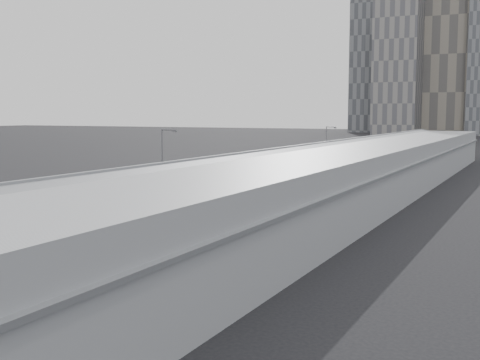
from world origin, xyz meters
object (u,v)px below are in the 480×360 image
Objects in this scene: bus_6 at (348,167)px; street_lamp_near at (164,164)px; bus_2 at (169,211)px; bus_8 at (384,156)px; suv at (365,157)px; bus_5 at (319,175)px; bus_7 at (368,161)px; shipping_container at (342,159)px; bus_3 at (240,197)px; bus_9 at (401,152)px; street_lamp_far at (327,145)px; bus_10 at (409,150)px; bus_4 at (294,181)px; bus_1 at (87,237)px.

street_lamp_near reaches higher than bus_6.
bus_2 reaches higher than bus_6.
bus_8 reaches higher than suv.
bus_7 reaches higher than bus_5.
suv is at bearing 100.47° from shipping_container.
bus_2 is 13.33m from bus_3.
street_lamp_near is at bearing -93.15° from bus_9.
bus_9 is 1.65× the size of street_lamp_far.
bus_2 is 1.04× the size of bus_10.
bus_8 is 2.26× the size of suv.
bus_9 is 36.17m from street_lamp_far.
bus_10 is (-0.36, 97.30, 0.13)m from bus_3.
shipping_container is (-7.32, 34.97, -0.14)m from bus_5.
suv is (-6.57, 51.03, -0.71)m from bus_5.
bus_6 is 0.95× the size of bus_8.
bus_4 is at bearing -84.88° from bus_10.
bus_9 is at bearing 88.60° from bus_5.
bus_2 is 1.05× the size of bus_8.
street_lamp_near reaches higher than shipping_container.
suv is (0.75, 16.05, -0.57)m from shipping_container.
street_lamp_near reaches higher than bus_5.
street_lamp_near is at bearing -90.61° from street_lamp_far.
bus_8 is 2.02× the size of shipping_container.
bus_5 reaches higher than suv.
bus_1 is at bearing -85.34° from street_lamp_far.
bus_6 reaches higher than suv.
bus_2 is 2.11× the size of shipping_container.
shipping_container is at bearing 100.58° from bus_5.
bus_3 is 0.93× the size of bus_7.
bus_2 is (-0.49, 12.00, 0.19)m from bus_1.
street_lamp_far is at bearing 125.77° from bus_6.
bus_1 is at bearing -91.55° from bus_5.
bus_4 is 11.20m from bus_5.
street_lamp_near is 67.02m from shipping_container.
bus_10 is 1.45× the size of street_lamp_near.
suv is (-6.81, 36.71, -0.73)m from bus_6.
bus_6 is 37.34m from suv.
bus_10 reaches higher than shipping_container.
bus_4 is (1.03, 29.13, -0.01)m from bus_2.
bus_1 is 12.01m from bus_2.
bus_4 is at bearing 91.35° from bus_3.
bus_3 is 2.08× the size of suv.
street_lamp_near reaches higher than bus_2.
bus_2 is at bearing -92.34° from bus_5.
bus_5 is at bearing 94.64° from bus_2.
street_lamp_near is at bearing -90.53° from bus_7.
bus_6 is 0.95× the size of bus_10.
bus_2 is at bearing -88.90° from bus_4.
bus_2 is at bearing -71.91° from shipping_container.
bus_6 is at bearing -82.71° from bus_7.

